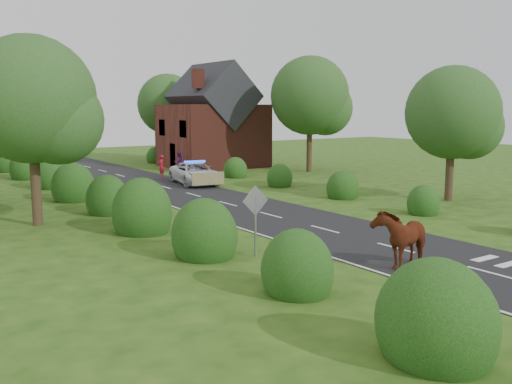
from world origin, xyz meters
TOP-DOWN VIEW (x-y plane):
  - ground at (0.00, 0.00)m, footprint 120.00×120.00m
  - road at (0.00, 15.00)m, footprint 6.00×70.00m
  - road_markings at (-1.60, 12.93)m, footprint 4.96×70.00m
  - hedgerow_left at (-6.51, 11.69)m, footprint 2.75×50.41m
  - hedgerow_right at (6.60, 11.21)m, footprint 2.10×45.78m
  - tree_left_a at (-9.75, 11.86)m, footprint 5.74×5.60m
  - tree_right_a at (11.23, 5.87)m, footprint 5.33×5.20m
  - tree_right_b at (14.29, 21.84)m, footprint 6.56×6.40m
  - tree_right_c at (9.27, 37.85)m, footprint 6.15×6.00m
  - road_sign at (-5.00, 2.00)m, footprint 1.06×0.08m
  - house at (9.49, 30.00)m, footprint 8.00×7.40m
  - cow at (-1.77, -1.77)m, footprint 2.53×1.67m
  - police_van at (2.50, 20.41)m, footprint 3.29×5.66m
  - pedestrian_red at (2.24, 25.29)m, footprint 0.73×0.71m
  - pedestrian_purple at (4.75, 27.32)m, footprint 0.89×0.74m

SIDE VIEW (x-z plane):
  - ground at x=0.00m, z-range 0.00..0.00m
  - road at x=0.00m, z-range 0.00..0.02m
  - road_markings at x=-1.60m, z-range 0.02..0.03m
  - hedgerow_right at x=6.60m, z-range -0.50..1.60m
  - police_van at x=2.50m, z-range -0.07..1.55m
  - hedgerow_left at x=-6.51m, z-range -0.75..2.25m
  - cow at x=-1.77m, z-range 0.00..1.66m
  - pedestrian_purple at x=4.75m, z-range 0.00..1.67m
  - pedestrian_red at x=2.24m, z-range 0.00..1.69m
  - road_sign at x=-5.00m, z-range 0.39..2.92m
  - house at x=9.49m, z-range -0.80..8.37m
  - tree_right_a at x=11.23m, z-range 0.96..8.52m
  - tree_left_a at x=-9.75m, z-range 1.15..9.53m
  - tree_right_c at x=9.27m, z-range 1.05..9.63m
  - tree_right_b at x=14.29m, z-range 1.24..10.64m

